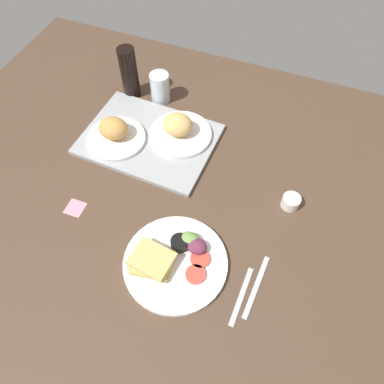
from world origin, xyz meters
The scene contains 11 objects.
ground_plane centered at (0.00, 0.00, -1.50)cm, with size 190.00×150.00×3.00cm, color #4C3828.
serving_tray centered at (-21.04, 20.25, 0.80)cm, with size 45.00×33.00×1.60cm, color #9EA0A3.
bread_plate_near centered at (-31.40, 15.62, 4.46)cm, with size 20.27×20.27×8.33cm.
bread_plate_far centered at (-11.54, 25.32, 4.45)cm, with size 21.83×21.83×8.54cm.
plate_with_salad centered at (4.97, -18.65, 1.67)cm, with size 29.40×29.40×5.40cm.
drinking_glass centered at (-25.82, 41.27, 5.69)cm, with size 7.17×7.17×11.38cm, color silver.
soda_bottle centered at (-37.38, 40.08, 9.93)cm, with size 6.40×6.40×19.86cm, color black.
espresso_cup centered at (31.19, 12.00, 2.00)cm, with size 5.60×5.60×4.00cm, color silver.
fork centered at (25.62, -21.06, 0.25)cm, with size 17.00×1.40×0.50cm, color #B7B7BC.
knife centered at (28.62, -17.06, 0.25)cm, with size 19.00×1.40×0.50cm, color #B7B7BC.
sticky_note centered at (-30.69, -13.36, 0.06)cm, with size 5.60×5.60×0.12cm, color pink.
Camera 1 is at (24.32, -54.08, 96.00)cm, focal length 33.72 mm.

